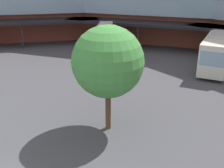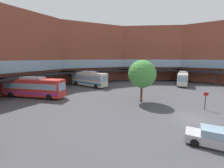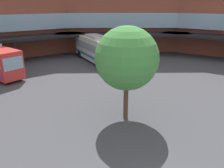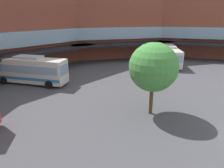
% 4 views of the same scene
% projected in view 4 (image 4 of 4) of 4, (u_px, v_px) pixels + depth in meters
% --- Properties ---
extents(station_building, '(79.59, 46.61, 17.40)m').
position_uv_depth(station_building, '(37.00, 25.00, 21.24)').
color(station_building, brown).
rests_on(station_building, ground).
extents(bus_0, '(4.46, 10.75, 3.96)m').
position_uv_depth(bus_0, '(30.00, 70.00, 28.13)').
color(bus_0, silver).
rests_on(bus_0, ground).
extents(bus_2, '(12.27, 6.64, 3.63)m').
position_uv_depth(bus_2, '(169.00, 54.00, 39.95)').
color(bus_2, silver).
rests_on(bus_2, ground).
extents(plaza_tree, '(4.58, 4.58, 7.02)m').
position_uv_depth(plaza_tree, '(153.00, 67.00, 18.53)').
color(plaza_tree, brown).
rests_on(plaza_tree, ground).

